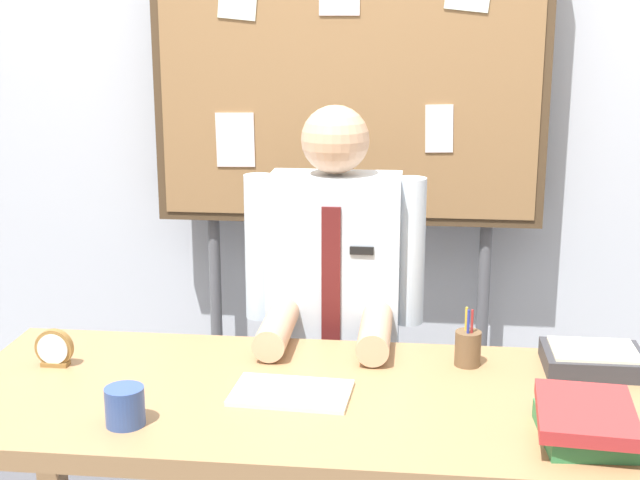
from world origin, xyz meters
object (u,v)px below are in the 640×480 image
Objects in this scene: desk_clock at (54,350)px; coffee_mug at (125,406)px; bulletin_board at (348,72)px; desk at (312,424)px; open_notebook at (291,393)px; paper_tray at (593,359)px; person at (334,343)px; book_stack at (586,422)px; pen_holder at (468,348)px.

desk_clock is 1.13× the size of coffee_mug.
bulletin_board is at bearing 52.90° from desk_clock.
desk is at bearing -89.99° from bulletin_board.
open_notebook is 3.21× the size of coffee_mug.
bulletin_board is 22.38× the size of coffee_mug.
paper_tray reaches higher than open_notebook.
desk_clock is at bearing -146.53° from person.
coffee_mug is (-0.41, -0.22, 0.13)m from desk.
desk_clock is (-0.71, -0.94, -0.68)m from bulletin_board.
desk is 0.48m from coffee_mug.
paper_tray is at bearing 18.03° from desk.
person is 0.99m from book_stack.
pen_holder reaches higher than paper_tray.
bulletin_board is at bearing 115.98° from pen_holder.
person is 0.93m from bulletin_board.
open_notebook is 0.51m from pen_holder.
bulletin_board reaches higher than open_notebook.
person is 8.66× the size of pen_holder.
paper_tray is at bearing 18.28° from open_notebook.
coffee_mug is (-0.36, -0.20, 0.04)m from open_notebook.
person is 0.59m from open_notebook.
bulletin_board reaches higher than person.
open_notebook is at bearing 29.84° from coffee_mug.
paper_tray is (0.77, 0.26, 0.02)m from open_notebook.
paper_tray is at bearing 1.51° from pen_holder.
open_notebook is 0.67m from desk_clock.
desk_clock is 0.44m from coffee_mug.
person reaches higher than paper_tray.
person is at bearing 139.21° from pen_holder.
bulletin_board reaches higher than pen_holder.
coffee_mug is at bearing -151.07° from desk.
open_notebook is 0.41m from coffee_mug.
open_notebook is (-0.68, 0.16, -0.04)m from book_stack.
person is 5.33× the size of paper_tray.
desk_clock reaches higher than coffee_mug.
desk_clock is at bearing -173.32° from pen_holder.
person reaches higher than pen_holder.
pen_holder is (-0.24, 0.41, 0.01)m from book_stack.
desk is 1.31× the size of person.
book_stack is at bearing -13.38° from open_notebook.
open_notebook is at bearing 166.62° from book_stack.
bulletin_board is 1.28m from open_notebook.
book_stack reaches higher than open_notebook.
book_stack reaches higher than desk.
bulletin_board reaches higher than desk_clock.
bulletin_board is at bearing 72.16° from coffee_mug.
bulletin_board reaches higher than book_stack.
desk is at bearing 163.92° from book_stack.
person is at bearing -89.98° from bulletin_board.
desk is 0.57m from person.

